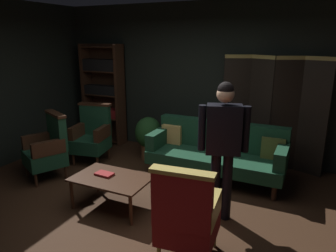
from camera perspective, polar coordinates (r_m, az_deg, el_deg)
ground_plane at (r=4.24m, az=-4.82°, el=-15.18°), size 10.00×10.00×0.00m
back_wall at (r=5.93m, az=6.93°, el=8.11°), size 7.20×0.10×2.80m
side_wall_left at (r=6.18m, az=-27.11°, el=6.81°), size 0.10×3.60×2.80m
folding_screen at (r=5.51m, az=18.36°, el=2.47°), size 1.68×0.26×1.90m
bookshelf at (r=6.75m, az=-11.54°, el=6.14°), size 0.90×0.32×2.05m
velvet_couch at (r=5.06m, az=8.85°, el=-4.36°), size 2.12×0.78×0.88m
coffee_table at (r=4.24m, az=-10.12°, el=-9.68°), size 1.00×0.64×0.42m
armchair_gilt_accent at (r=3.21m, az=3.36°, el=-15.93°), size 0.64×0.63×1.04m
armchair_wing_left at (r=5.80m, az=-13.56°, el=-1.61°), size 0.68×0.67×1.04m
armchair_wing_right at (r=5.34m, az=-20.86°, el=-3.74°), size 0.77×0.77×1.04m
standing_figure at (r=3.73m, az=9.95°, el=-2.45°), size 0.57×0.32×1.70m
potted_plant at (r=5.78m, az=-3.55°, el=-1.63°), size 0.50×0.50×0.79m
book_red_leather at (r=4.29m, az=-11.43°, el=-8.51°), size 0.24×0.16×0.03m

